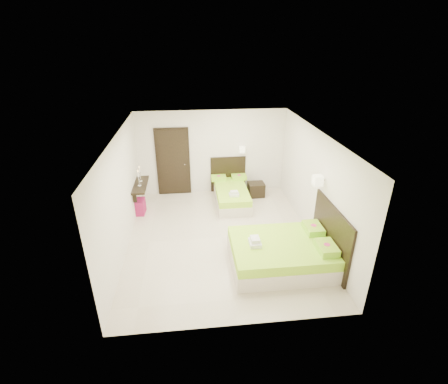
{
  "coord_description": "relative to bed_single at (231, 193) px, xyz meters",
  "views": [
    {
      "loc": [
        -0.68,
        -6.76,
        4.45
      ],
      "look_at": [
        0.1,
        0.3,
        1.1
      ],
      "focal_mm": 26.0,
      "sensor_mm": 36.0,
      "label": 1
    }
  ],
  "objects": [
    {
      "name": "console_shelf",
      "position": [
        -2.58,
        -0.32,
        0.53
      ],
      "size": [
        0.35,
        1.2,
        0.78
      ],
      "color": "black",
      "rests_on": "ground"
    },
    {
      "name": "nightstand",
      "position": [
        0.82,
        0.32,
        -0.07
      ],
      "size": [
        0.5,
        0.45,
        0.43
      ],
      "primitive_type": "cube",
      "rotation": [
        0.0,
        0.0,
        0.03
      ],
      "color": "black",
      "rests_on": "ground"
    },
    {
      "name": "door",
      "position": [
        -1.7,
        0.77,
        0.77
      ],
      "size": [
        1.02,
        0.15,
        2.14
      ],
      "color": "black",
      "rests_on": "ground"
    },
    {
      "name": "bed_double",
      "position": [
        0.76,
        -3.12,
        0.04
      ],
      "size": [
        2.15,
        1.83,
        1.77
      ],
      "color": "beige",
      "rests_on": "ground"
    },
    {
      "name": "floor",
      "position": [
        -0.5,
        -1.92,
        -0.28
      ],
      "size": [
        5.5,
        5.5,
        0.0
      ],
      "primitive_type": "plane",
      "color": "beige",
      "rests_on": "ground"
    },
    {
      "name": "bed_single",
      "position": [
        0.0,
        0.0,
        0.0
      ],
      "size": [
        1.1,
        1.84,
        1.51
      ],
      "color": "beige",
      "rests_on": "ground"
    },
    {
      "name": "ottoman",
      "position": [
        -2.72,
        -0.43,
        -0.07
      ],
      "size": [
        0.44,
        0.44,
        0.42
      ],
      "primitive_type": "cube",
      "rotation": [
        0.0,
        0.0,
        -0.06
      ],
      "color": "maroon",
      "rests_on": "ground"
    }
  ]
}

